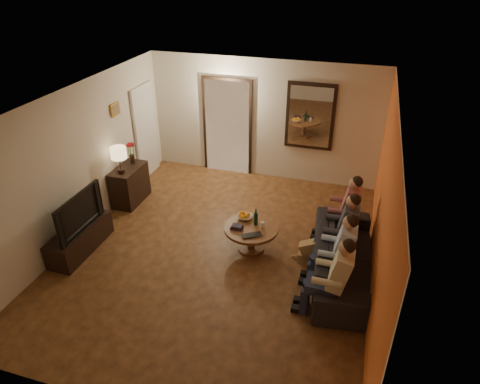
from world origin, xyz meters
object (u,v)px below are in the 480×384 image
(dresser, at_px, (130,185))
(table_lamp, at_px, (119,160))
(person_b, at_px, (338,254))
(wine_bottle, at_px, (256,217))
(person_d, at_px, (345,212))
(laptop, at_px, (253,237))
(person_a, at_px, (334,281))
(dog, at_px, (314,248))
(tv, at_px, (74,212))
(coffee_table, at_px, (251,238))
(tv_stand, at_px, (80,239))
(person_c, at_px, (342,232))
(sofa, at_px, (345,257))
(bowl, at_px, (245,217))

(dresser, distance_m, table_lamp, 0.68)
(person_b, distance_m, wine_bottle, 1.55)
(person_d, xyz_separation_m, wine_bottle, (-1.41, -0.57, 0.01))
(table_lamp, xyz_separation_m, laptop, (2.87, -0.91, -0.56))
(person_a, bearing_deg, person_b, 90.00)
(laptop, bearing_deg, table_lamp, 129.95)
(dresser, distance_m, dog, 3.94)
(tv, distance_m, coffee_table, 2.94)
(tv_stand, distance_m, coffee_table, 2.89)
(person_d, bearing_deg, coffee_table, -155.27)
(dresser, bearing_deg, dog, -12.95)
(person_c, distance_m, dog, 0.52)
(dog, bearing_deg, person_c, 13.60)
(person_d, xyz_separation_m, laptop, (-1.36, -0.95, -0.14))
(person_d, bearing_deg, sofa, -83.66)
(dresser, relative_size, laptop, 2.56)
(table_lamp, bearing_deg, coffee_table, -12.93)
(person_b, relative_size, person_c, 1.00)
(tv_stand, bearing_deg, dresser, 90.00)
(tv, bearing_deg, laptop, -78.78)
(dresser, height_order, sofa, dresser)
(tv_stand, xyz_separation_m, coffee_table, (2.77, 0.85, 0.01))
(person_c, bearing_deg, sofa, -71.57)
(wine_bottle, bearing_deg, person_a, -40.92)
(bowl, height_order, wine_bottle, wine_bottle)
(person_a, height_order, person_c, same)
(tv, xyz_separation_m, person_c, (4.23, 0.92, -0.16))
(tv_stand, distance_m, person_c, 4.35)
(sofa, relative_size, person_b, 1.96)
(table_lamp, bearing_deg, dresser, 90.00)
(sofa, height_order, bowl, sofa)
(wine_bottle, bearing_deg, laptop, -82.50)
(dresser, distance_m, tv_stand, 1.71)
(table_lamp, bearing_deg, bowl, -9.11)
(person_c, height_order, wine_bottle, person_c)
(bowl, xyz_separation_m, laptop, (0.28, -0.50, -0.02))
(person_d, bearing_deg, dresser, 177.55)
(dresser, height_order, wine_bottle, wine_bottle)
(tv, bearing_deg, dresser, 0.00)
(coffee_table, bearing_deg, person_d, 24.73)
(tv, height_order, person_d, person_d)
(tv, relative_size, person_a, 0.95)
(dog, height_order, wine_bottle, wine_bottle)
(tv_stand, bearing_deg, bowl, 22.44)
(person_a, xyz_separation_m, person_d, (0.00, 1.80, 0.00))
(dresser, height_order, coffee_table, dresser)
(table_lamp, bearing_deg, person_a, -22.60)
(sofa, bearing_deg, table_lamp, 72.05)
(tv_stand, bearing_deg, person_d, 19.79)
(dog, xyz_separation_m, coffee_table, (-1.07, 0.03, -0.06))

